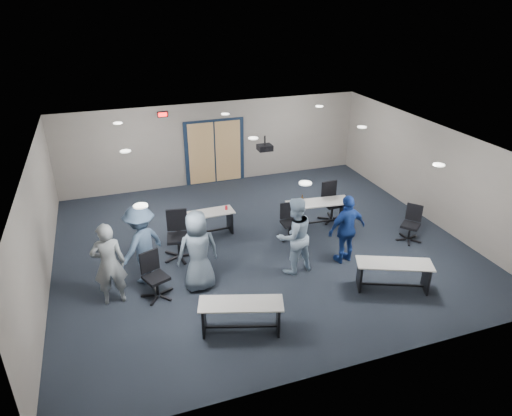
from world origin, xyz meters
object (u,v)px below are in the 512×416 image
object	(u,v)px
table_front_right	(393,271)
person_navy	(347,229)
person_gray	(109,264)
table_front_left	(241,312)
table_back_left	(204,220)
chair_loose_left	(156,276)
chair_back_c	(290,222)
person_plaid	(198,251)
table_back_right	(318,209)
person_back	(141,245)
chair_back_a	(178,236)
chair_loose_right	(411,224)
person_lightblue	(294,236)
chair_back_d	(333,202)

from	to	relation	value
table_front_right	person_navy	size ratio (longest dim) A/B	0.98
person_gray	table_front_right	bearing A→B (deg)	166.36
table_front_left	person_navy	size ratio (longest dim) A/B	0.98
table_front_left	table_back_left	size ratio (longest dim) A/B	1.04
chair_loose_left	chair_back_c	bearing A→B (deg)	-1.25
person_plaid	person_navy	xyz separation A→B (m)	(3.53, -0.06, -0.06)
table_back_right	person_back	size ratio (longest dim) A/B	0.98
table_back_left	chair_back_a	world-z (taller)	chair_back_a
table_back_left	chair_loose_right	distance (m)	5.34
chair_loose_left	person_navy	bearing A→B (deg)	-22.93
table_front_left	chair_back_c	distance (m)	3.79
table_front_left	person_lightblue	bearing A→B (deg)	59.66
chair_loose_right	person_plaid	size ratio (longest dim) A/B	0.52
table_front_left	person_navy	bearing A→B (deg)	44.65
table_back_left	table_back_right	distance (m)	3.11
chair_loose_left	table_back_left	bearing A→B (deg)	33.13
table_back_left	chair_back_c	world-z (taller)	chair_back_c
chair_back_c	person_lightblue	bearing A→B (deg)	-108.77
table_back_left	person_plaid	xyz separation A→B (m)	(-0.65, -2.28, 0.47)
chair_back_c	person_plaid	size ratio (longest dim) A/B	0.51
person_navy	person_plaid	bearing A→B (deg)	-9.28
table_back_right	person_gray	distance (m)	5.81
chair_back_a	person_lightblue	distance (m)	2.81
table_front_right	chair_back_c	world-z (taller)	chair_back_c
table_front_left	person_navy	distance (m)	3.50
table_front_left	person_back	bearing A→B (deg)	141.10
table_back_left	chair_back_a	size ratio (longest dim) A/B	1.35
chair_back_a	person_navy	size ratio (longest dim) A/B	0.70
table_front_right	table_back_right	size ratio (longest dim) A/B	0.94
table_front_left	chair_back_d	bearing A→B (deg)	60.90
table_back_left	person_navy	xyz separation A→B (m)	(2.88, -2.34, 0.41)
table_front_left	table_back_right	world-z (taller)	table_back_right
chair_back_a	chair_loose_right	xyz separation A→B (m)	(5.79, -1.13, -0.11)
table_back_right	chair_loose_right	world-z (taller)	table_back_right
chair_back_c	chair_loose_right	bearing A→B (deg)	-20.69
person_back	table_front_left	bearing A→B (deg)	84.62
chair_loose_left	chair_loose_right	distance (m)	6.52
chair_loose_left	person_plaid	size ratio (longest dim) A/B	0.56
person_plaid	person_back	world-z (taller)	same
person_back	person_plaid	bearing A→B (deg)	109.82
chair_back_a	chair_back_d	xyz separation A→B (m)	(4.44, 0.57, -0.04)
chair_back_a	table_back_left	bearing A→B (deg)	56.30
table_front_right	chair_loose_left	bearing A→B (deg)	-172.44
chair_back_c	person_gray	xyz separation A→B (m)	(-4.52, -1.29, 0.44)
chair_back_d	chair_loose_right	xyz separation A→B (m)	(1.35, -1.70, -0.07)
table_front_left	person_plaid	xyz separation A→B (m)	(-0.43, 1.65, 0.48)
person_lightblue	person_navy	xyz separation A→B (m)	(1.34, -0.01, -0.06)
table_front_left	table_front_right	distance (m)	3.52
table_back_left	table_back_right	bearing A→B (deg)	-10.54
person_lightblue	table_back_right	bearing A→B (deg)	-139.98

